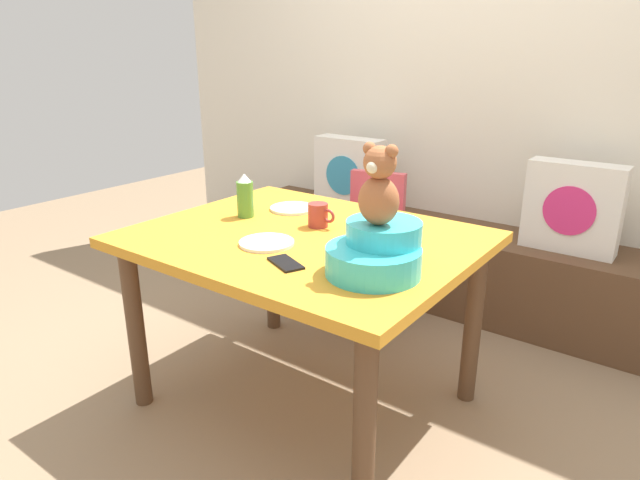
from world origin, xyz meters
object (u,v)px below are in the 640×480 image
at_px(pillow_floral_right, 573,208).
at_px(highchair, 369,226).
at_px(teddy_bear, 379,187).
at_px(dining_table, 305,259).
at_px(cell_phone, 286,263).
at_px(dinner_plate_far, 267,243).
at_px(pillow_floral_left, 349,174).
at_px(coffee_mug, 319,215).
at_px(dinner_plate_near, 293,208).
at_px(infant_seat_teal, 377,251).
at_px(ketchup_bottle, 245,197).

height_order(pillow_floral_right, highchair, pillow_floral_right).
bearing_deg(teddy_bear, dining_table, 158.46).
bearing_deg(teddy_bear, cell_phone, -157.43).
bearing_deg(dinner_plate_far, pillow_floral_right, 62.46).
xyz_separation_m(pillow_floral_left, dinner_plate_far, (0.57, -1.40, 0.07)).
xyz_separation_m(dining_table, coffee_mug, (-0.02, 0.11, 0.15)).
bearing_deg(dining_table, dinner_plate_near, 136.26).
relative_size(pillow_floral_left, dinner_plate_far, 2.20).
distance_m(pillow_floral_right, cell_phone, 1.61).
bearing_deg(cell_phone, infant_seat_teal, -43.62).
distance_m(dining_table, dinner_plate_far, 0.20).
relative_size(pillow_floral_right, dinner_plate_near, 2.20).
relative_size(dining_table, highchair, 1.60).
relative_size(infant_seat_teal, ketchup_bottle, 1.78).
distance_m(teddy_bear, coffee_mug, 0.56).
bearing_deg(highchair, infant_seat_teal, -57.81).
bearing_deg(dining_table, coffee_mug, 98.07).
height_order(ketchup_bottle, cell_phone, ketchup_bottle).
bearing_deg(coffee_mug, cell_phone, -68.50).
relative_size(infant_seat_teal, coffee_mug, 2.75).
relative_size(dining_table, infant_seat_teal, 3.82).
bearing_deg(coffee_mug, dinner_plate_near, 151.35).
bearing_deg(pillow_floral_right, coffee_mug, -122.11).
bearing_deg(pillow_floral_left, infant_seat_teal, -53.76).
bearing_deg(teddy_bear, infant_seat_teal, 90.00).
xyz_separation_m(pillow_floral_right, dinner_plate_far, (-0.73, -1.40, 0.07)).
relative_size(infant_seat_teal, teddy_bear, 1.32).
distance_m(dining_table, coffee_mug, 0.18).
bearing_deg(dinner_plate_near, dining_table, -43.74).
relative_size(pillow_floral_right, infant_seat_teal, 1.33).
distance_m(teddy_bear, dinner_plate_near, 0.83).
distance_m(pillow_floral_left, dinner_plate_far, 1.52).
bearing_deg(teddy_bear, highchair, 122.17).
height_order(pillow_floral_left, infant_seat_teal, same).
distance_m(dining_table, teddy_bear, 0.58).
distance_m(ketchup_bottle, cell_phone, 0.59).
height_order(pillow_floral_left, cell_phone, pillow_floral_left).
relative_size(dining_table, cell_phone, 8.77).
distance_m(teddy_bear, dinner_plate_far, 0.53).
relative_size(pillow_floral_left, teddy_bear, 1.76).
height_order(dining_table, infant_seat_teal, infant_seat_teal).
bearing_deg(infant_seat_teal, dinner_plate_far, -179.33).
relative_size(dining_table, dinner_plate_far, 6.31).
relative_size(pillow_floral_left, highchair, 0.56).
xyz_separation_m(pillow_floral_right, cell_phone, (-0.55, -1.51, 0.06)).
distance_m(pillow_floral_left, pillow_floral_right, 1.30).
xyz_separation_m(teddy_bear, dinner_plate_far, (-0.46, -0.00, -0.27)).
bearing_deg(dining_table, teddy_bear, -21.54).
xyz_separation_m(highchair, dinner_plate_far, (0.16, -0.99, 0.22)).
bearing_deg(dining_table, infant_seat_teal, -21.48).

